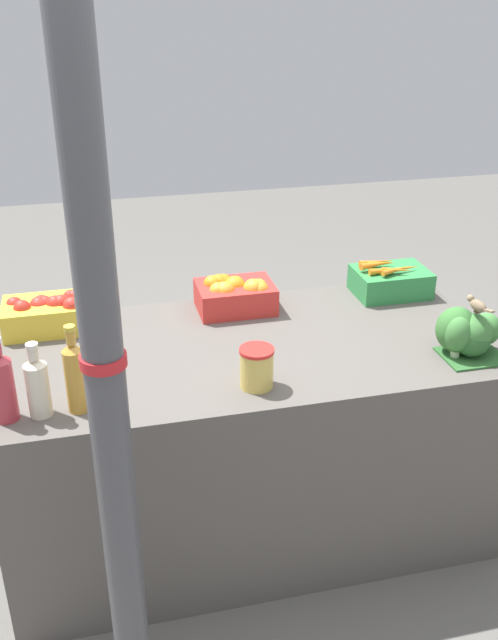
{
  "coord_description": "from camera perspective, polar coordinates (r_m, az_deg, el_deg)",
  "views": [
    {
      "loc": [
        -0.55,
        -2.29,
        2.08
      ],
      "look_at": [
        0.0,
        0.0,
        0.94
      ],
      "focal_mm": 40.0,
      "sensor_mm": 36.0,
      "label": 1
    }
  ],
  "objects": [
    {
      "name": "juice_bottle_amber",
      "position": [
        2.27,
        -13.73,
        -4.31
      ],
      "size": [
        0.07,
        0.07,
        0.3
      ],
      "color": "gold",
      "rests_on": "market_table"
    },
    {
      "name": "broccoli_pile",
      "position": [
        2.66,
        17.06,
        -1.0
      ],
      "size": [
        0.24,
        0.2,
        0.18
      ],
      "color": "#2D602D",
      "rests_on": "market_table"
    },
    {
      "name": "pickle_jar",
      "position": [
        2.36,
        0.62,
        -3.81
      ],
      "size": [
        0.12,
        0.12,
        0.14
      ],
      "color": "#DBBC56",
      "rests_on": "market_table"
    },
    {
      "name": "carrot_crate",
      "position": [
        3.12,
        11.22,
        3.12
      ],
      "size": [
        0.31,
        0.22,
        0.15
      ],
      "color": "#2D8442",
      "rests_on": "market_table"
    },
    {
      "name": "ground_plane",
      "position": [
        3.14,
        -0.0,
        -15.63
      ],
      "size": [
        10.0,
        10.0,
        0.0
      ],
      "primitive_type": "plane",
      "color": "#605E59"
    },
    {
      "name": "sparrow_bird",
      "position": [
        2.6,
        17.8,
        1.16
      ],
      "size": [
        0.05,
        0.14,
        0.05
      ],
      "rotation": [
        0.0,
        0.0,
        1.75
      ],
      "color": "#4C3D2D",
      "rests_on": "broccoli_pile"
    },
    {
      "name": "apple_crate",
      "position": [
        2.86,
        -15.94,
        0.6
      ],
      "size": [
        0.31,
        0.22,
        0.15
      ],
      "color": "gold",
      "rests_on": "market_table"
    },
    {
      "name": "juice_bottle_cloudy",
      "position": [
        2.29,
        -16.56,
        -5.03
      ],
      "size": [
        0.07,
        0.07,
        0.25
      ],
      "color": "beige",
      "rests_on": "market_table"
    },
    {
      "name": "market_table",
      "position": [
        2.88,
        -0.0,
        -9.35
      ],
      "size": [
        1.85,
        0.9,
        0.84
      ],
      "primitive_type": "cube",
      "color": "#56514C",
      "rests_on": "ground_plane"
    },
    {
      "name": "support_pole",
      "position": [
        1.8,
        -11.27,
        -6.28
      ],
      "size": [
        0.11,
        0.11,
        2.27
      ],
      "color": "#4C4C51",
      "rests_on": "ground_plane"
    },
    {
      "name": "juice_bottle_ruby",
      "position": [
        2.29,
        -19.15,
        -4.97
      ],
      "size": [
        0.08,
        0.08,
        0.28
      ],
      "color": "#B2333D",
      "rests_on": "market_table"
    },
    {
      "name": "orange_crate",
      "position": [
        2.9,
        -1.13,
        2.14
      ],
      "size": [
        0.31,
        0.22,
        0.15
      ],
      "color": "red",
      "rests_on": "market_table"
    }
  ]
}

